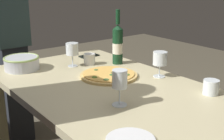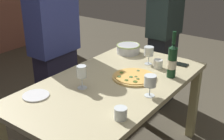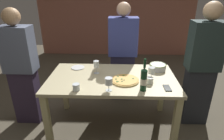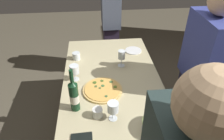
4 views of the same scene
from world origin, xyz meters
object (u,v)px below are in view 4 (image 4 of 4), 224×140
at_px(wine_bottle, 74,95).
at_px(cell_phone, 82,137).
at_px(serving_bowl, 158,125).
at_px(person_guest_right, 199,79).
at_px(pizza, 103,90).
at_px(wine_glass_by_bottle, 113,108).
at_px(wine_glass_far_left, 122,56).
at_px(cup_ceramic, 76,56).
at_px(side_plate, 133,51).
at_px(wine_glass_near_pizza, 74,70).
at_px(person_host, 111,23).
at_px(dining_table, 112,86).
at_px(cup_amber, 98,113).

bearing_deg(wine_bottle, cell_phone, 10.41).
distance_m(serving_bowl, person_guest_right, 0.70).
bearing_deg(pizza, wine_glass_by_bottle, 10.18).
height_order(wine_glass_far_left, cell_phone, wine_glass_far_left).
height_order(wine_bottle, cup_ceramic, wine_bottle).
bearing_deg(wine_bottle, side_plate, 144.19).
xyz_separation_m(wine_glass_near_pizza, wine_glass_far_left, (-0.18, 0.45, 0.01)).
bearing_deg(cell_phone, wine_glass_near_pizza, -175.84).
height_order(pizza, person_host, person_host).
distance_m(serving_bowl, wine_glass_by_bottle, 0.33).
bearing_deg(serving_bowl, wine_glass_near_pizza, -137.09).
relative_size(wine_glass_by_bottle, side_plate, 0.85).
distance_m(dining_table, wine_glass_by_bottle, 0.53).
height_order(wine_glass_near_pizza, cup_ceramic, wine_glass_near_pizza).
bearing_deg(wine_glass_near_pizza, cup_ceramic, -179.27).
bearing_deg(person_host, cup_ceramic, -23.75).
bearing_deg(wine_glass_by_bottle, cup_ceramic, -160.69).
height_order(serving_bowl, person_guest_right, person_guest_right).
bearing_deg(serving_bowl, cell_phone, -88.35).
height_order(wine_glass_near_pizza, cell_phone, wine_glass_near_pizza).
relative_size(wine_bottle, cup_ceramic, 4.59).
bearing_deg(cup_ceramic, wine_bottle, 1.87).
xyz_separation_m(pizza, wine_glass_by_bottle, (0.32, 0.06, 0.10)).
height_order(wine_glass_near_pizza, person_host, person_host).
relative_size(wine_bottle, cup_amber, 4.81).
height_order(person_host, person_guest_right, person_guest_right).
height_order(cell_phone, person_guest_right, person_guest_right).
bearing_deg(serving_bowl, wine_glass_by_bottle, -114.24).
bearing_deg(wine_glass_by_bottle, wine_bottle, -114.93).
bearing_deg(cup_ceramic, person_guest_right, 64.59).
bearing_deg(cell_phone, person_guest_right, 113.12).
distance_m(serving_bowl, wine_glass_near_pizza, 0.88).
bearing_deg(pizza, wine_glass_far_left, 149.94).
xyz_separation_m(wine_glass_by_bottle, wine_glass_far_left, (-0.69, 0.16, 0.01)).
bearing_deg(pizza, serving_bowl, 37.83).
height_order(dining_table, pizza, pizza).
bearing_deg(cup_amber, wine_glass_by_bottle, 73.40).
bearing_deg(wine_glass_near_pizza, person_guest_right, 81.27).
height_order(wine_glass_by_bottle, wine_glass_far_left, wine_glass_far_left).
xyz_separation_m(wine_glass_by_bottle, cup_amber, (-0.03, -0.11, -0.07)).
bearing_deg(cell_phone, cup_ceramic, -177.75).
relative_size(cup_amber, person_guest_right, 0.05).
height_order(wine_bottle, person_host, person_host).
relative_size(serving_bowl, wine_glass_by_bottle, 1.43).
relative_size(dining_table, person_host, 1.01).
height_order(cup_ceramic, side_plate, cup_ceramic).
height_order(wine_glass_far_left, side_plate, wine_glass_far_left).
relative_size(pizza, side_plate, 1.85).
height_order(pizza, cup_amber, cup_amber).
bearing_deg(person_host, serving_bowl, 9.71).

